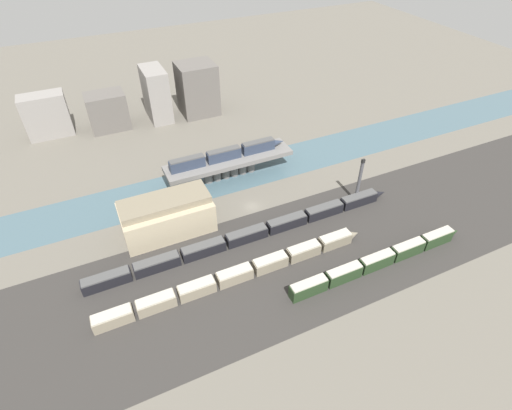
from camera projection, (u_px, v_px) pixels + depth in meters
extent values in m
plane|color=#666056|center=(252.00, 207.00, 122.97)|extent=(400.00, 400.00, 0.00)
cube|color=#33302D|center=(289.00, 259.00, 106.17)|extent=(280.00, 42.00, 0.01)
cube|color=#47606B|center=(230.00, 176.00, 135.68)|extent=(320.00, 18.52, 0.01)
cube|color=slate|center=(229.00, 160.00, 131.69)|extent=(42.84, 9.71, 1.50)
cylinder|color=slate|center=(208.00, 175.00, 131.41)|extent=(2.92, 2.92, 5.53)
cylinder|color=slate|center=(217.00, 172.00, 132.42)|extent=(2.92, 2.92, 5.53)
cylinder|color=slate|center=(225.00, 170.00, 133.42)|extent=(2.92, 2.92, 5.53)
cylinder|color=slate|center=(234.00, 168.00, 134.43)|extent=(2.92, 2.92, 5.53)
cylinder|color=slate|center=(242.00, 166.00, 135.44)|extent=(2.92, 2.92, 5.53)
cylinder|color=slate|center=(250.00, 164.00, 136.44)|extent=(2.92, 2.92, 5.53)
cube|color=#2D384C|center=(187.00, 164.00, 125.52)|extent=(11.34, 2.68, 3.43)
cube|color=#4C4C4C|center=(187.00, 159.00, 124.31)|extent=(10.89, 2.47, 0.40)
cube|color=#2D384C|center=(224.00, 155.00, 129.56)|extent=(11.34, 2.68, 3.43)
cube|color=#4C4C4C|center=(224.00, 150.00, 128.34)|extent=(10.89, 2.47, 0.40)
cube|color=#2D384C|center=(258.00, 147.00, 133.60)|extent=(11.34, 2.68, 3.43)
cube|color=#4C4C4C|center=(258.00, 142.00, 132.38)|extent=(10.89, 2.47, 0.40)
cone|color=#2D384C|center=(278.00, 142.00, 136.20)|extent=(3.97, 2.41, 2.41)
cube|color=#23381E|center=(308.00, 288.00, 96.21)|extent=(9.58, 2.73, 3.67)
cube|color=#B7B2A3|center=(309.00, 283.00, 94.92)|extent=(9.19, 2.51, 0.40)
cube|color=#23381E|center=(344.00, 275.00, 99.53)|extent=(9.58, 2.73, 3.67)
cube|color=#B7B2A3|center=(345.00, 269.00, 98.24)|extent=(9.19, 2.51, 0.40)
cube|color=#23381E|center=(376.00, 262.00, 102.85)|extent=(9.58, 2.73, 3.67)
cube|color=#B7B2A3|center=(378.00, 256.00, 101.56)|extent=(9.19, 2.51, 0.40)
cube|color=#23381E|center=(407.00, 250.00, 106.17)|extent=(9.58, 2.73, 3.67)
cube|color=#B7B2A3|center=(409.00, 244.00, 104.88)|extent=(9.19, 2.51, 0.40)
cube|color=#23381E|center=(436.00, 238.00, 109.49)|extent=(9.58, 2.73, 3.67)
cube|color=#B7B2A3|center=(438.00, 233.00, 108.20)|extent=(9.19, 2.51, 0.40)
cone|color=#23381E|center=(453.00, 232.00, 111.72)|extent=(3.35, 2.46, 2.46)
cube|color=gray|center=(113.00, 319.00, 89.85)|extent=(9.11, 3.14, 3.15)
cube|color=#B7B2A3|center=(111.00, 314.00, 88.72)|extent=(8.75, 2.89, 0.40)
cube|color=gray|center=(156.00, 304.00, 93.08)|extent=(9.11, 3.14, 3.15)
cube|color=#B7B2A3|center=(155.00, 299.00, 91.95)|extent=(8.75, 2.89, 0.40)
cube|color=gray|center=(197.00, 289.00, 96.32)|extent=(9.11, 3.14, 3.15)
cube|color=#B7B2A3|center=(196.00, 285.00, 95.19)|extent=(8.75, 2.89, 0.40)
cube|color=gray|center=(235.00, 276.00, 99.55)|extent=(9.11, 3.14, 3.15)
cube|color=#B7B2A3|center=(234.00, 271.00, 98.42)|extent=(8.75, 2.89, 0.40)
cube|color=gray|center=(270.00, 263.00, 102.78)|extent=(9.11, 3.14, 3.15)
cube|color=#B7B2A3|center=(270.00, 259.00, 101.66)|extent=(8.75, 2.89, 0.40)
cube|color=gray|center=(304.00, 252.00, 106.02)|extent=(9.11, 3.14, 3.15)
cube|color=#B7B2A3|center=(304.00, 247.00, 104.89)|extent=(8.75, 2.89, 0.40)
cube|color=gray|center=(335.00, 241.00, 109.25)|extent=(9.11, 3.14, 3.15)
cube|color=#B7B2A3|center=(336.00, 236.00, 108.12)|extent=(8.75, 2.89, 0.40)
cone|color=gray|center=(353.00, 234.00, 111.36)|extent=(3.19, 2.83, 2.83)
cube|color=black|center=(107.00, 281.00, 98.39)|extent=(11.94, 3.03, 3.03)
cube|color=#4C4C4C|center=(105.00, 276.00, 97.30)|extent=(11.46, 2.79, 0.40)
cube|color=black|center=(157.00, 265.00, 102.50)|extent=(11.94, 3.03, 3.03)
cube|color=#4C4C4C|center=(156.00, 260.00, 101.41)|extent=(11.46, 2.79, 0.40)
cube|color=black|center=(204.00, 250.00, 106.62)|extent=(11.94, 3.03, 3.03)
cube|color=#4C4C4C|center=(203.00, 245.00, 105.53)|extent=(11.46, 2.79, 0.40)
cube|color=black|center=(247.00, 236.00, 110.73)|extent=(11.94, 3.03, 3.03)
cube|color=#4C4C4C|center=(247.00, 231.00, 109.64)|extent=(11.46, 2.79, 0.40)
cube|color=black|center=(287.00, 223.00, 114.84)|extent=(11.94, 3.03, 3.03)
cube|color=#4C4C4C|center=(287.00, 219.00, 113.75)|extent=(11.46, 2.79, 0.40)
cube|color=black|center=(324.00, 211.00, 118.96)|extent=(11.94, 3.03, 3.03)
cube|color=#4C4C4C|center=(324.00, 207.00, 117.87)|extent=(11.46, 2.79, 0.40)
cube|color=black|center=(359.00, 200.00, 123.07)|extent=(11.94, 3.03, 3.03)
cube|color=#4C4C4C|center=(359.00, 196.00, 121.98)|extent=(11.46, 2.79, 0.40)
cone|color=black|center=(379.00, 194.00, 125.80)|extent=(4.18, 2.73, 2.73)
cube|color=tan|center=(167.00, 217.00, 112.27)|extent=(24.91, 13.22, 9.10)
cube|color=#7C725C|center=(164.00, 202.00, 108.75)|extent=(24.42, 9.25, 2.00)
cylinder|color=#4C4C51|center=(359.00, 182.00, 120.85)|extent=(1.02, 1.02, 14.08)
cube|color=black|center=(363.00, 161.00, 116.00)|extent=(1.00, 0.70, 1.20)
cube|color=gray|center=(46.00, 116.00, 152.00)|extent=(16.13, 8.23, 16.62)
cube|color=#605B56|center=(108.00, 111.00, 157.21)|extent=(14.79, 10.71, 14.47)
cube|color=gray|center=(156.00, 94.00, 161.93)|extent=(8.45, 15.81, 20.89)
cube|color=#605B56|center=(197.00, 89.00, 165.73)|extent=(15.04, 13.75, 21.06)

